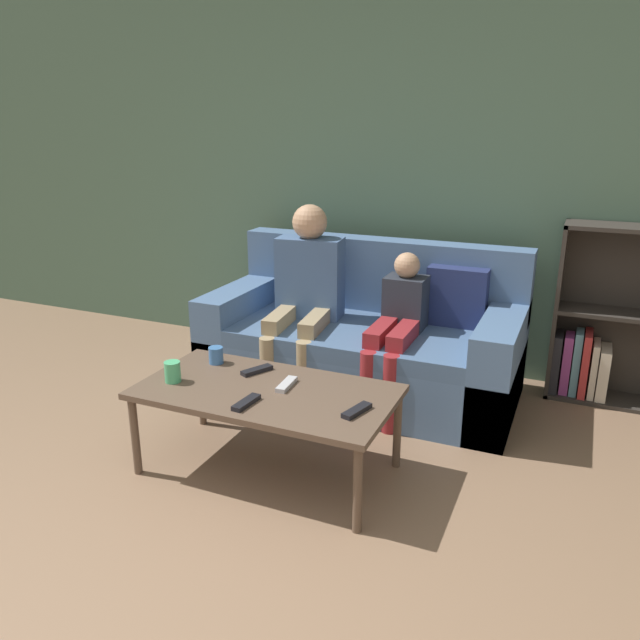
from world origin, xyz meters
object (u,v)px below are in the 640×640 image
cup_far (216,355)px  tv_remote_1 (357,411)px  couch (365,345)px  coffee_table (266,396)px  bookshelf (611,330)px  tv_remote_3 (257,370)px  person_child (397,323)px  cup_near (173,372)px  tv_remote_0 (287,384)px  tv_remote_2 (246,402)px  person_adult (306,284)px

cup_far → tv_remote_1: bearing=-15.9°
couch → coffee_table: size_ratio=1.55×
bookshelf → tv_remote_3: (-1.66, -1.41, -0.00)m
person_child → cup_near: 1.33m
person_child → tv_remote_0: 0.93m
cup_near → cup_far: size_ratio=1.17×
cup_near → tv_remote_1: bearing=2.4°
tv_remote_2 → coffee_table: bearing=94.3°
tv_remote_3 → person_adult: bearing=124.3°
tv_remote_0 → coffee_table: bearing=-142.8°
person_child → cup_near: size_ratio=8.87×
couch → tv_remote_3: bearing=-105.1°
tv_remote_0 → bookshelf: bearing=42.2°
tv_remote_2 → bookshelf: bearing=54.2°
couch → person_adult: person_adult is taller
cup_near → tv_remote_1: (0.95, 0.04, -0.04)m
person_adult → tv_remote_3: person_adult is taller
person_adult → cup_far: person_adult is taller
coffee_table → cup_near: 0.48m
coffee_table → tv_remote_0: bearing=41.3°
tv_remote_3 → cup_far: bearing=-158.5°
couch → bookshelf: size_ratio=1.75×
person_child → tv_remote_2: bearing=-108.2°
person_child → couch: bearing=148.3°
person_adult → person_child: person_adult is taller
bookshelf → tv_remote_1: bookshelf is taller
person_adult → cup_far: bearing=-106.8°
tv_remote_3 → tv_remote_1: bearing=6.8°
couch → cup_near: 1.34m
couch → tv_remote_3: couch is taller
coffee_table → bookshelf: bearing=46.1°
person_adult → tv_remote_1: size_ratio=6.59×
cup_near → tv_remote_2: size_ratio=0.60×
coffee_table → person_child: 1.02m
cup_near → tv_remote_1: 0.95m
person_child → tv_remote_3: person_child is taller
bookshelf → cup_far: size_ratio=12.25×
person_adult → tv_remote_2: (0.25, -1.20, -0.24)m
couch → tv_remote_0: (-0.03, -1.03, 0.14)m
cup_far → tv_remote_3: bearing=-5.4°
couch → tv_remote_3: 0.98m
person_adult → person_child: 0.64m
couch → tv_remote_1: 1.23m
person_child → bookshelf: bearing=28.4°
tv_remote_2 → cup_far: bearing=141.6°
tv_remote_2 → tv_remote_3: (-0.14, 0.35, 0.00)m
person_child → tv_remote_2: size_ratio=5.28×
person_child → cup_near: person_child is taller
bookshelf → cup_near: 2.60m
person_adult → cup_far: (-0.15, -0.82, -0.20)m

